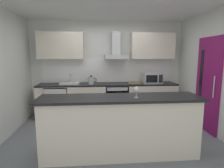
{
  "coord_description": "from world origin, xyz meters",
  "views": [
    {
      "loc": [
        -0.32,
        -3.58,
        1.67
      ],
      "look_at": [
        0.02,
        0.35,
        1.05
      ],
      "focal_mm": 29.8,
      "sensor_mm": 36.0,
      "label": 1
    }
  ],
  "objects_px": {
    "microwave": "(152,78)",
    "sink": "(70,83)",
    "kettle": "(91,80)",
    "wine_glass": "(136,90)",
    "oven": "(116,99)",
    "chopping_board": "(135,83)",
    "refrigerator": "(58,102)",
    "range_hood": "(116,51)"
  },
  "relations": [
    {
      "from": "microwave",
      "to": "sink",
      "type": "bearing_deg",
      "value": 179.0
    },
    {
      "from": "kettle",
      "to": "wine_glass",
      "type": "relative_size",
      "value": 1.62
    },
    {
      "from": "microwave",
      "to": "wine_glass",
      "type": "xyz_separation_m",
      "value": [
        -0.89,
        -2.1,
        0.08
      ]
    },
    {
      "from": "oven",
      "to": "chopping_board",
      "type": "height_order",
      "value": "chopping_board"
    },
    {
      "from": "refrigerator",
      "to": "kettle",
      "type": "distance_m",
      "value": 1.07
    },
    {
      "from": "kettle",
      "to": "range_hood",
      "type": "xyz_separation_m",
      "value": [
        0.68,
        0.16,
        0.78
      ]
    },
    {
      "from": "microwave",
      "to": "refrigerator",
      "type": "bearing_deg",
      "value": 179.43
    },
    {
      "from": "range_hood",
      "to": "wine_glass",
      "type": "xyz_separation_m",
      "value": [
        0.08,
        -2.26,
        -0.66
      ]
    },
    {
      "from": "refrigerator",
      "to": "range_hood",
      "type": "distance_m",
      "value": 2.09
    },
    {
      "from": "oven",
      "to": "sink",
      "type": "distance_m",
      "value": 1.33
    },
    {
      "from": "refrigerator",
      "to": "oven",
      "type": "bearing_deg",
      "value": 0.1
    },
    {
      "from": "refrigerator",
      "to": "sink",
      "type": "bearing_deg",
      "value": 2.39
    },
    {
      "from": "kettle",
      "to": "range_hood",
      "type": "distance_m",
      "value": 1.05
    },
    {
      "from": "sink",
      "to": "range_hood",
      "type": "height_order",
      "value": "range_hood"
    },
    {
      "from": "wine_glass",
      "to": "chopping_board",
      "type": "height_order",
      "value": "wine_glass"
    },
    {
      "from": "wine_glass",
      "to": "range_hood",
      "type": "bearing_deg",
      "value": 92.07
    },
    {
      "from": "sink",
      "to": "range_hood",
      "type": "distance_m",
      "value": 1.52
    },
    {
      "from": "refrigerator",
      "to": "wine_glass",
      "type": "distance_m",
      "value": 2.79
    },
    {
      "from": "kettle",
      "to": "chopping_board",
      "type": "xyz_separation_m",
      "value": [
        1.18,
        0.01,
        -0.09
      ]
    },
    {
      "from": "kettle",
      "to": "range_hood",
      "type": "bearing_deg",
      "value": 13.52
    },
    {
      "from": "sink",
      "to": "kettle",
      "type": "bearing_deg",
      "value": -4.52
    },
    {
      "from": "microwave",
      "to": "kettle",
      "type": "relative_size",
      "value": 1.73
    },
    {
      "from": "kettle",
      "to": "microwave",
      "type": "bearing_deg",
      "value": 0.2
    },
    {
      "from": "oven",
      "to": "microwave",
      "type": "relative_size",
      "value": 1.6
    },
    {
      "from": "kettle",
      "to": "chopping_board",
      "type": "distance_m",
      "value": 1.18
    },
    {
      "from": "sink",
      "to": "wine_glass",
      "type": "xyz_separation_m",
      "value": [
        1.33,
        -2.14,
        0.2
      ]
    },
    {
      "from": "wine_glass",
      "to": "microwave",
      "type": "bearing_deg",
      "value": 67.03
    },
    {
      "from": "oven",
      "to": "refrigerator",
      "type": "distance_m",
      "value": 1.57
    },
    {
      "from": "kettle",
      "to": "refrigerator",
      "type": "bearing_deg",
      "value": 178.02
    },
    {
      "from": "sink",
      "to": "wine_glass",
      "type": "distance_m",
      "value": 2.53
    },
    {
      "from": "refrigerator",
      "to": "range_hood",
      "type": "bearing_deg",
      "value": 4.8
    },
    {
      "from": "oven",
      "to": "sink",
      "type": "height_order",
      "value": "sink"
    },
    {
      "from": "microwave",
      "to": "chopping_board",
      "type": "relative_size",
      "value": 1.47
    },
    {
      "from": "oven",
      "to": "wine_glass",
      "type": "bearing_deg",
      "value": -87.8
    },
    {
      "from": "oven",
      "to": "refrigerator",
      "type": "xyz_separation_m",
      "value": [
        -1.57,
        -0.0,
        -0.03
      ]
    },
    {
      "from": "oven",
      "to": "microwave",
      "type": "distance_m",
      "value": 1.14
    },
    {
      "from": "range_hood",
      "to": "chopping_board",
      "type": "xyz_separation_m",
      "value": [
        0.5,
        -0.15,
        -0.88
      ]
    },
    {
      "from": "refrigerator",
      "to": "kettle",
      "type": "bearing_deg",
      "value": -1.98
    },
    {
      "from": "microwave",
      "to": "wine_glass",
      "type": "relative_size",
      "value": 2.81
    },
    {
      "from": "sink",
      "to": "kettle",
      "type": "distance_m",
      "value": 0.57
    },
    {
      "from": "oven",
      "to": "sink",
      "type": "relative_size",
      "value": 1.6
    },
    {
      "from": "range_hood",
      "to": "oven",
      "type": "bearing_deg",
      "value": -90.0
    }
  ]
}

